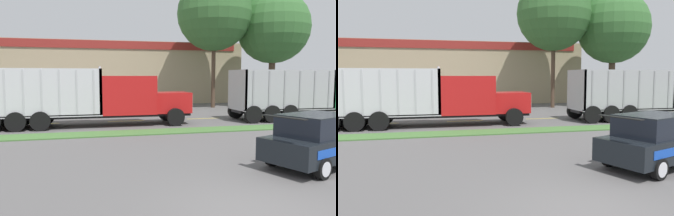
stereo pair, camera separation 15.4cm
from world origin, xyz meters
The scene contains 13 objects.
ground_plane centered at (0.00, 0.00, 0.00)m, with size 600.00×600.00×0.00m, color #5B5959.
grass_verge centered at (0.00, 10.57, 0.03)m, with size 120.00×1.63×0.06m, color #477538.
centre_line_3 centered at (-6.36, 15.39, 0.00)m, with size 2.40×0.14×0.01m, color yellow.
centre_line_4 centered at (-0.96, 15.39, 0.00)m, with size 2.40×0.14×0.01m, color yellow.
centre_line_5 centered at (4.44, 15.39, 0.00)m, with size 2.40×0.14×0.01m, color yellow.
centre_line_6 centered at (9.84, 15.39, 0.00)m, with size 2.40×0.14×0.01m, color yellow.
centre_line_7 centered at (15.24, 15.39, 0.00)m, with size 2.40×0.14×0.01m, color yellow.
dump_truck_lead centered at (-2.22, 13.72, 1.57)m, with size 11.81×2.71×3.50m.
dump_truck_trail centered at (12.81, 13.64, 1.60)m, with size 11.70×2.81×3.37m.
rally_car centered at (3.90, 2.91, 0.88)m, with size 4.52×3.17×1.77m.
store_building_backdrop centered at (-5.92, 33.88, 3.31)m, with size 38.69×12.10×6.61m.
tree_behind_left centered at (14.09, 22.62, 8.34)m, with size 6.91×6.91×12.84m.
tree_behind_right centered at (8.18, 23.03, 9.46)m, with size 6.90×6.90×13.94m.
Camera 1 is at (-3.38, -6.12, 2.93)m, focal length 35.00 mm.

